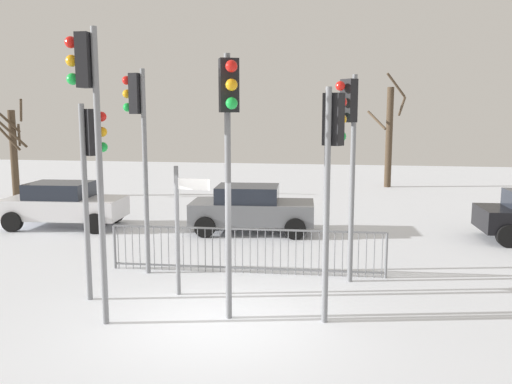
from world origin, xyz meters
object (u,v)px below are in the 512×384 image
(traffic_light_mid_left, at_px, (91,157))
(traffic_light_foreground_right, at_px, (138,125))
(car_grey_mid, at_px, (251,208))
(traffic_light_foreground_left, at_px, (332,152))
(car_white_near, at_px, (64,204))
(traffic_light_rear_left, at_px, (349,132))
(traffic_light_rear_right, at_px, (89,111))
(traffic_light_mid_right, at_px, (229,128))
(direction_sign_post, at_px, (180,223))
(bare_tree_right, at_px, (389,134))
(bare_tree_left, at_px, (14,149))

(traffic_light_mid_left, xyz_separation_m, traffic_light_foreground_right, (0.30, 1.81, 0.58))
(traffic_light_foreground_right, relative_size, car_grey_mid, 1.20)
(traffic_light_foreground_left, distance_m, car_white_near, 11.26)
(traffic_light_rear_left, height_order, traffic_light_rear_right, traffic_light_rear_right)
(traffic_light_mid_right, relative_size, traffic_light_rear_left, 1.05)
(traffic_light_rear_right, xyz_separation_m, traffic_light_foreground_right, (-0.33, 3.06, -0.31))
(direction_sign_post, bearing_deg, bare_tree_right, 83.49)
(car_white_near, relative_size, bare_tree_right, 0.69)
(traffic_light_foreground_right, xyz_separation_m, car_grey_mid, (1.81, 4.63, -2.67))
(traffic_light_rear_left, height_order, traffic_light_foreground_left, traffic_light_rear_left)
(traffic_light_rear_right, relative_size, bare_tree_left, 1.19)
(traffic_light_rear_right, bearing_deg, traffic_light_mid_right, -77.83)
(direction_sign_post, bearing_deg, bare_tree_left, 145.33)
(car_grey_mid, bearing_deg, bare_tree_right, 61.75)
(traffic_light_mid_right, relative_size, traffic_light_rear_right, 0.92)
(traffic_light_rear_left, bearing_deg, car_grey_mid, -11.72)
(bare_tree_right, bearing_deg, car_grey_mid, -114.31)
(traffic_light_rear_right, relative_size, car_white_near, 1.32)
(traffic_light_mid_right, distance_m, car_white_near, 10.29)
(bare_tree_left, bearing_deg, car_white_near, -46.55)
(traffic_light_mid_left, height_order, car_white_near, traffic_light_mid_left)
(traffic_light_mid_right, bearing_deg, traffic_light_rear_right, -10.53)
(traffic_light_foreground_right, xyz_separation_m, bare_tree_left, (-9.79, 10.14, -1.31))
(traffic_light_mid_left, xyz_separation_m, direction_sign_post, (1.65, 0.43, -1.35))
(traffic_light_rear_left, xyz_separation_m, bare_tree_left, (-14.49, 10.17, -1.19))
(traffic_light_rear_right, bearing_deg, traffic_light_foreground_left, -78.01)
(car_white_near, distance_m, bare_tree_right, 16.18)
(car_white_near, bearing_deg, traffic_light_rear_right, -61.15)
(traffic_light_foreground_left, height_order, direction_sign_post, traffic_light_foreground_left)
(bare_tree_left, xyz_separation_m, bare_tree_right, (16.68, 5.74, 0.52))
(car_white_near, bearing_deg, traffic_light_mid_left, -60.12)
(car_white_near, xyz_separation_m, bare_tree_left, (-5.41, 5.71, 1.36))
(direction_sign_post, bearing_deg, car_white_near, 145.94)
(traffic_light_rear_right, height_order, bare_tree_right, bare_tree_right)
(direction_sign_post, xyz_separation_m, car_grey_mid, (0.45, 6.01, -0.74))
(traffic_light_rear_left, xyz_separation_m, bare_tree_right, (2.19, 15.91, -0.67))
(car_grey_mid, height_order, bare_tree_right, bare_tree_right)
(car_grey_mid, height_order, car_white_near, same)
(car_white_near, height_order, bare_tree_right, bare_tree_right)
(traffic_light_rear_right, height_order, traffic_light_foreground_right, traffic_light_rear_right)
(traffic_light_mid_left, xyz_separation_m, traffic_light_rear_left, (4.99, 1.78, 0.46))
(direction_sign_post, relative_size, bare_tree_right, 0.48)
(traffic_light_mid_right, xyz_separation_m, bare_tree_left, (-12.43, 12.73, -1.33))
(traffic_light_rear_left, height_order, car_grey_mid, traffic_light_rear_left)
(traffic_light_rear_right, relative_size, car_grey_mid, 1.31)
(traffic_light_mid_left, xyz_separation_m, bare_tree_right, (7.18, 17.69, -0.21))
(traffic_light_foreground_left, xyz_separation_m, bare_tree_left, (-14.19, 12.39, -0.92))
(traffic_light_foreground_left, bearing_deg, bare_tree_left, 169.74)
(traffic_light_rear_right, bearing_deg, bare_tree_left, 38.19)
(traffic_light_foreground_right, relative_size, bare_tree_left, 1.09)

